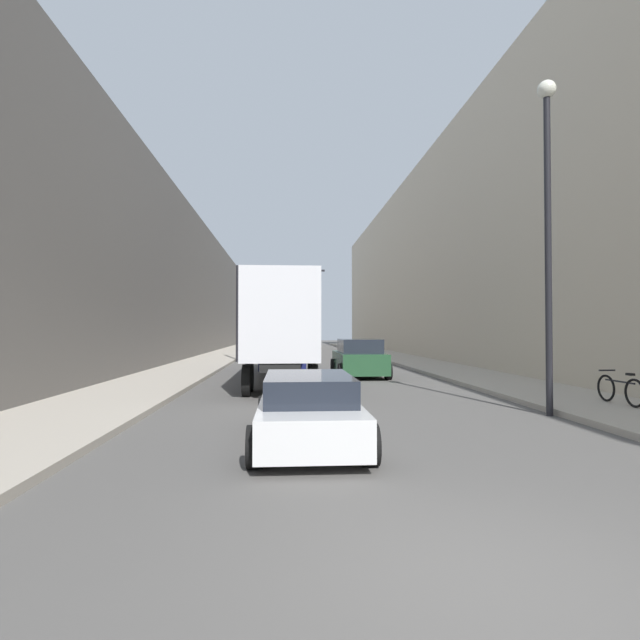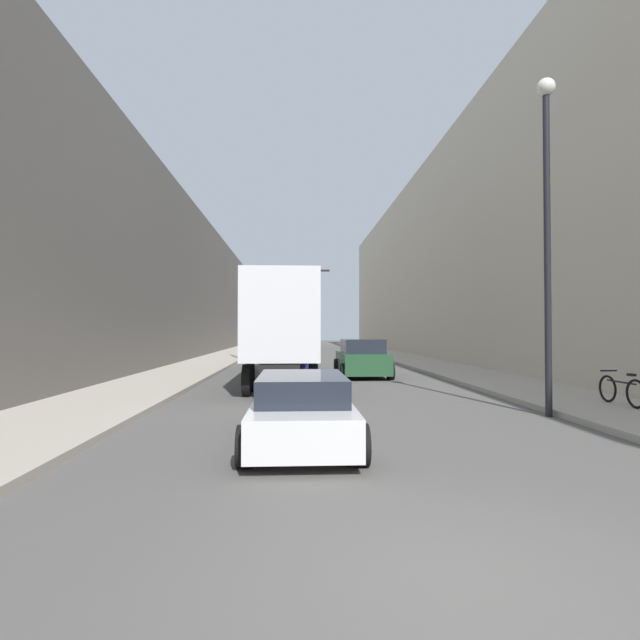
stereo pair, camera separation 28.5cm
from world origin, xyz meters
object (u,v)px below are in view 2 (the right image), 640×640
suv_car (362,359)px  sedan_car (302,409)px  street_lamp (547,204)px  traffic_signal_gantry (263,296)px  semi_truck (284,326)px  parked_bicycle (621,390)px

suv_car → sedan_car: bearing=-102.5°
suv_car → street_lamp: street_lamp is taller
suv_car → traffic_signal_gantry: bearing=115.3°
sedan_car → street_lamp: (5.95, 2.44, 4.50)m
semi_truck → sedan_car: semi_truck is taller
traffic_signal_gantry → street_lamp: bearing=-69.1°
street_lamp → parked_bicycle: bearing=16.9°
semi_truck → sedan_car: bearing=-87.2°
sedan_car → street_lamp: 7.85m
traffic_signal_gantry → sedan_car: bearing=-84.7°
sedan_car → parked_bicycle: (8.21, 3.12, -0.08)m
suv_car → semi_truck: bearing=-159.7°
street_lamp → parked_bicycle: 5.15m
semi_truck → traffic_signal_gantry: bearing=97.8°
semi_truck → traffic_signal_gantry: traffic_signal_gantry is taller
semi_truck → suv_car: (3.46, 1.28, -1.46)m
suv_car → street_lamp: bearing=-73.9°
suv_car → street_lamp: (3.07, -10.59, 4.32)m
traffic_signal_gantry → parked_bicycle: (10.43, -20.71, -3.84)m
street_lamp → traffic_signal_gantry: bearing=110.9°
semi_truck → traffic_signal_gantry: (-1.65, 12.07, 2.12)m
semi_truck → suv_car: semi_truck is taller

